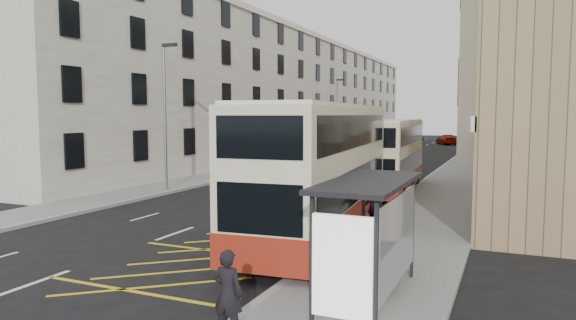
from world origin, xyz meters
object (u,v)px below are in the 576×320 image
at_px(white_van, 341,149).
at_px(car_silver, 393,140).
at_px(pedestrian_near, 228,293).
at_px(car_dark, 414,138).
at_px(pedestrian_mid, 339,262).
at_px(car_red, 447,139).
at_px(bus_shelter, 371,215).
at_px(double_decker_front, 321,170).
at_px(double_decker_rear, 391,156).
at_px(pedestrian_far, 374,210).
at_px(street_lamp_far, 337,112).
at_px(street_lamp_near, 166,109).

distance_m(white_van, car_silver, 19.65).
height_order(pedestrian_near, car_dark, pedestrian_near).
height_order(pedestrian_near, pedestrian_mid, pedestrian_mid).
bearing_deg(car_red, bus_shelter, 73.59).
bearing_deg(pedestrian_near, double_decker_front, -79.58).
height_order(pedestrian_near, car_red, pedestrian_near).
bearing_deg(car_dark, double_decker_rear, -69.51).
xyz_separation_m(double_decker_front, car_silver, (-9.01, 53.83, -1.60)).
height_order(pedestrian_far, white_van, pedestrian_far).
xyz_separation_m(pedestrian_near, white_van, (-11.55, 42.98, -0.23)).
xyz_separation_m(street_lamp_far, double_decker_rear, (11.35, -24.88, -2.59)).
xyz_separation_m(double_decker_rear, pedestrian_far, (1.66, -10.42, -1.14)).
height_order(street_lamp_far, pedestrian_near, street_lamp_far).
relative_size(double_decker_front, white_van, 2.16).
xyz_separation_m(double_decker_rear, car_dark, (-7.65, 51.27, -1.34)).
bearing_deg(car_red, pedestrian_near, 71.76).
relative_size(bus_shelter, car_dark, 0.98).
distance_m(bus_shelter, street_lamp_near, 19.38).
distance_m(bus_shelter, pedestrian_near, 3.55).
height_order(double_decker_front, pedestrian_far, double_decker_front).
bearing_deg(double_decker_rear, white_van, 110.86).
bearing_deg(pedestrian_near, white_van, -73.30).
distance_m(pedestrian_far, white_van, 35.24).
distance_m(pedestrian_near, pedestrian_far, 9.79).
bearing_deg(pedestrian_far, car_dark, -68.62).
height_order(car_dark, car_red, car_red).
relative_size(pedestrian_near, car_silver, 0.37).
bearing_deg(pedestrian_near, car_red, -85.08).
bearing_deg(white_van, double_decker_rear, -64.62).
xyz_separation_m(street_lamp_far, white_van, (1.15, -2.12, -3.87)).
xyz_separation_m(bus_shelter, white_van, (-13.54, 40.28, -1.38)).
distance_m(pedestrian_near, car_red, 69.67).
distance_m(double_decker_front, car_dark, 63.21).
bearing_deg(street_lamp_far, double_decker_front, -72.65).
xyz_separation_m(street_lamp_near, car_silver, (2.34, 47.50, -3.87)).
height_order(bus_shelter, street_lamp_near, street_lamp_near).
relative_size(pedestrian_near, car_dark, 0.39).
height_order(street_lamp_far, double_decker_front, street_lamp_far).
height_order(double_decker_front, car_silver, double_decker_front).
bearing_deg(pedestrian_mid, white_van, 95.42).
relative_size(street_lamp_near, pedestrian_mid, 4.76).
xyz_separation_m(bus_shelter, double_decker_front, (-3.34, 6.06, 0.23)).
distance_m(street_lamp_far, car_dark, 26.94).
relative_size(double_decker_front, pedestrian_mid, 7.05).
height_order(bus_shelter, car_silver, bus_shelter).
height_order(bus_shelter, pedestrian_near, bus_shelter).
bearing_deg(pedestrian_near, street_lamp_far, -72.61).
bearing_deg(car_dark, car_silver, -86.72).
bearing_deg(pedestrian_far, white_van, -57.54).
relative_size(pedestrian_far, car_dark, 0.35).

